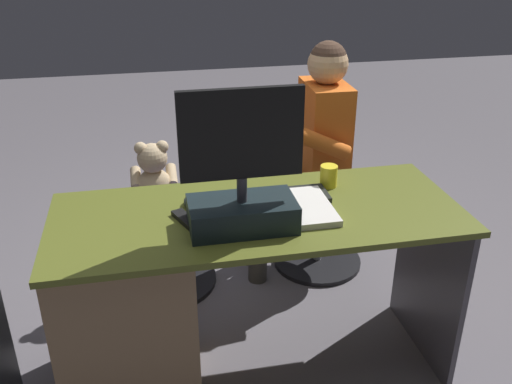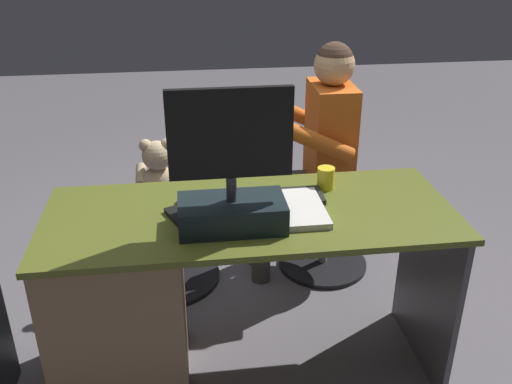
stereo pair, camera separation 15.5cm
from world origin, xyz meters
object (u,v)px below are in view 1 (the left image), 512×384
(visitor_chair, at_px, (319,219))
(person, at_px, (309,142))
(keyboard, at_px, (274,198))
(office_chair_teddy, at_px, (159,240))
(monitor, at_px, (242,190))
(computer_mouse, at_px, (192,202))
(desk, at_px, (154,303))
(teddy_bear, at_px, (154,175))
(tv_remote, at_px, (186,220))
(cup, at_px, (329,176))

(visitor_chair, height_order, person, person)
(keyboard, distance_m, office_chair_teddy, 0.93)
(monitor, bearing_deg, computer_mouse, -50.93)
(computer_mouse, distance_m, person, 0.92)
(desk, distance_m, visitor_chair, 1.17)
(monitor, bearing_deg, office_chair_teddy, -70.79)
(teddy_bear, distance_m, visitor_chair, 0.92)
(person, bearing_deg, desk, 41.97)
(desk, relative_size, person, 1.25)
(keyboard, distance_m, tv_remote, 0.37)
(tv_remote, bearing_deg, monitor, 136.21)
(monitor, relative_size, visitor_chair, 1.03)
(cup, bearing_deg, monitor, 33.05)
(tv_remote, bearing_deg, cup, 175.18)
(desk, height_order, computer_mouse, computer_mouse)
(teddy_bear, bearing_deg, cup, 140.18)
(cup, relative_size, visitor_chair, 0.18)
(desk, height_order, person, person)
(desk, bearing_deg, office_chair_teddy, -93.38)
(teddy_bear, bearing_deg, visitor_chair, -179.63)
(monitor, xyz_separation_m, keyboard, (-0.16, -0.18, -0.13))
(keyboard, relative_size, computer_mouse, 4.38)
(tv_remote, height_order, visitor_chair, tv_remote)
(desk, xyz_separation_m, keyboard, (-0.49, -0.08, 0.36))
(cup, bearing_deg, visitor_chair, -106.21)
(computer_mouse, height_order, office_chair_teddy, computer_mouse)
(person, bearing_deg, office_chair_teddy, 1.10)
(tv_remote, xyz_separation_m, visitor_chair, (-0.76, -0.76, -0.49))
(computer_mouse, xyz_separation_m, tv_remote, (0.03, 0.12, -0.01))
(cup, bearing_deg, computer_mouse, 6.75)
(tv_remote, relative_size, visitor_chair, 0.31)
(computer_mouse, height_order, person, person)
(desk, xyz_separation_m, office_chair_teddy, (-0.04, -0.72, -0.15))
(cup, bearing_deg, office_chair_teddy, -39.28)
(office_chair_teddy, distance_m, visitor_chair, 0.86)
(computer_mouse, height_order, teddy_bear, same)
(tv_remote, bearing_deg, keyboard, 174.82)
(person, bearing_deg, computer_mouse, 44.81)
(keyboard, relative_size, cup, 4.72)
(desk, distance_m, office_chair_teddy, 0.74)
(tv_remote, xyz_separation_m, person, (-0.68, -0.76, -0.04))
(desk, xyz_separation_m, teddy_bear, (-0.04, -0.73, 0.21))
(office_chair_teddy, height_order, person, person)
(monitor, distance_m, teddy_bear, 0.93)
(teddy_bear, height_order, person, person)
(cup, relative_size, office_chair_teddy, 0.16)
(computer_mouse, bearing_deg, keyboard, 177.87)
(desk, xyz_separation_m, monitor, (-0.33, 0.10, 0.50))
(keyboard, distance_m, teddy_bear, 0.80)
(desk, bearing_deg, visitor_chair, -140.58)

